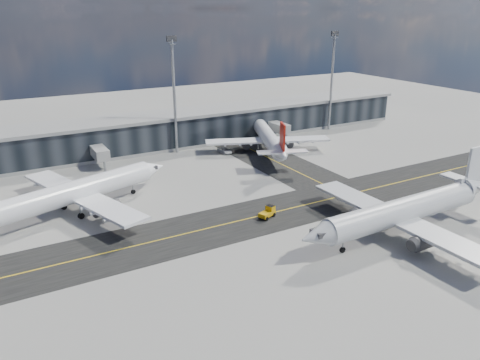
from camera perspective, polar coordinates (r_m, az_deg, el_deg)
The scene contains 9 objects.
ground at distance 82.08m, azimuth 5.14°, elevation -5.09°, with size 300.00×300.00×0.00m, color gray.
taxiway_lanes at distance 92.23m, azimuth 3.39°, elevation -2.10°, with size 180.00×63.00×0.03m.
terminal_concourse at distance 127.14m, azimuth -8.94°, elevation 5.90°, with size 152.00×19.80×8.80m.
floodlight_masts at distance 118.44m, azimuth -8.04°, elevation 10.60°, with size 102.50×0.70×28.90m.
airliner_af at distance 88.66m, azimuth -19.80°, elevation -1.48°, with size 39.91×34.43×12.10m.
airliner_redtail at distance 120.03m, azimuth 3.54°, elevation 5.07°, with size 31.59×36.52×11.26m.
airliner_near at distance 80.72m, azimuth 19.52°, elevation -3.50°, with size 41.71×35.48×12.39m.
baggage_tug at distance 83.20m, azimuth 3.44°, elevation -3.90°, with size 3.59×2.66×2.04m.
service_van at distance 120.22m, azimuth -1.86°, elevation 3.61°, with size 2.17×4.72×1.31m, color white.
Camera 1 is at (-42.73, -60.76, 34.92)m, focal length 35.00 mm.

